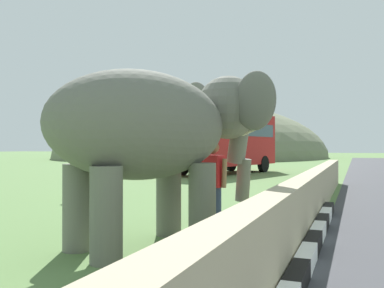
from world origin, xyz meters
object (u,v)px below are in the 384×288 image
(bus_red, at_px, (225,138))
(cow_near, at_px, (95,169))
(elephant, at_px, (161,128))
(cow_mid, at_px, (204,159))
(person_handler, at_px, (213,181))

(bus_red, distance_m, cow_near, 12.17)
(bus_red, bearing_deg, elephant, -166.34)
(bus_red, relative_size, cow_near, 4.45)
(cow_mid, bearing_deg, elephant, -162.35)
(elephant, height_order, cow_near, elephant)
(cow_near, bearing_deg, cow_mid, 2.51)
(cow_near, bearing_deg, elephant, -136.80)
(elephant, distance_m, cow_near, 6.98)
(cow_near, distance_m, cow_mid, 11.43)
(cow_near, relative_size, cow_mid, 1.01)
(person_handler, distance_m, bus_red, 16.62)
(bus_red, bearing_deg, cow_mid, 122.23)
(bus_red, distance_m, cow_mid, 1.75)
(elephant, relative_size, person_handler, 2.39)
(elephant, bearing_deg, cow_mid, 17.65)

